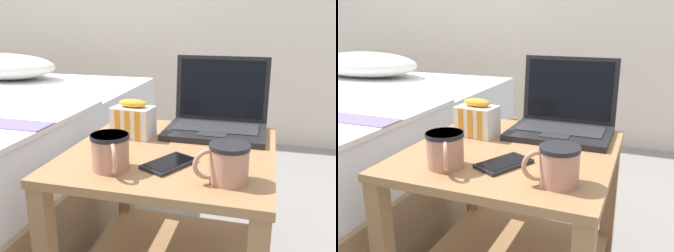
# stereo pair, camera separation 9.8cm
# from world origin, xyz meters

# --- Properties ---
(bedside_table) EXTENTS (0.56, 0.58, 0.49)m
(bedside_table) POSITION_xyz_m (0.00, 0.00, 0.32)
(bedside_table) COLOR #997047
(bedside_table) RESTS_ON ground_plane
(laptop) EXTENTS (0.31, 0.25, 0.23)m
(laptop) POSITION_xyz_m (0.10, 0.21, 0.54)
(laptop) COLOR black
(laptop) RESTS_ON bedside_table
(mug_front_left) EXTENTS (0.10, 0.12, 0.09)m
(mug_front_left) POSITION_xyz_m (-0.11, -0.18, 0.54)
(mug_front_left) COLOR tan
(mug_front_left) RESTS_ON bedside_table
(mug_front_right) EXTENTS (0.12, 0.09, 0.09)m
(mug_front_right) POSITION_xyz_m (0.17, -0.18, 0.54)
(mug_front_right) COLOR tan
(mug_front_right) RESTS_ON bedside_table
(snack_bag) EXTENTS (0.13, 0.09, 0.12)m
(snack_bag) POSITION_xyz_m (-0.15, 0.08, 0.54)
(snack_bag) COLOR white
(snack_bag) RESTS_ON bedside_table
(cell_phone) EXTENTS (0.13, 0.16, 0.01)m
(cell_phone) POSITION_xyz_m (0.02, -0.12, 0.50)
(cell_phone) COLOR black
(cell_phone) RESTS_ON bedside_table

